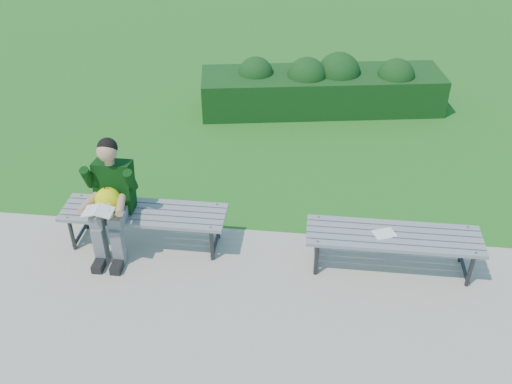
% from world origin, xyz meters
% --- Properties ---
extents(ground, '(80.00, 80.00, 0.00)m').
position_xyz_m(ground, '(0.00, 0.00, 0.00)').
color(ground, '#2C6C1A').
rests_on(ground, ground).
extents(walkway, '(30.00, 3.50, 0.02)m').
position_xyz_m(walkway, '(0.00, -1.75, 0.01)').
color(walkway, '#B2A697').
rests_on(walkway, ground).
extents(hedge, '(3.94, 1.58, 0.92)m').
position_xyz_m(hedge, '(0.40, 3.36, 0.38)').
color(hedge, '#124414').
rests_on(hedge, ground).
extents(bench_left, '(1.80, 0.50, 0.46)m').
position_xyz_m(bench_left, '(-1.50, -0.37, 0.42)').
color(bench_left, slate).
rests_on(bench_left, walkway).
extents(bench_right, '(1.80, 0.50, 0.46)m').
position_xyz_m(bench_right, '(1.18, -0.47, 0.42)').
color(bench_right, slate).
rests_on(bench_right, walkway).
extents(seated_boy, '(0.56, 0.76, 1.31)m').
position_xyz_m(seated_boy, '(-1.80, -0.47, 0.71)').
color(seated_boy, slate).
rests_on(seated_boy, walkway).
extents(paper_sheet, '(0.26, 0.23, 0.01)m').
position_xyz_m(paper_sheet, '(1.08, -0.47, 0.47)').
color(paper_sheet, white).
rests_on(paper_sheet, bench_right).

